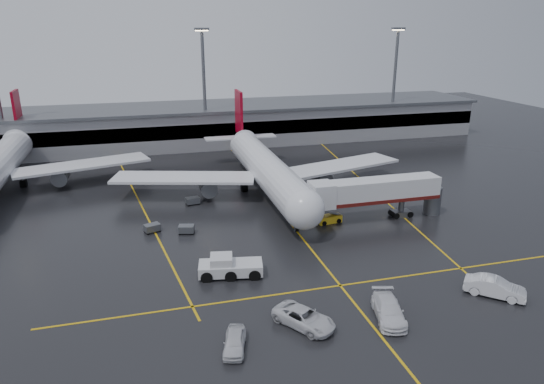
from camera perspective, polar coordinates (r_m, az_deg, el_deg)
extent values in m
plane|color=black|center=(71.66, 1.12, -2.39)|extent=(220.00, 220.00, 0.00)
cube|color=gold|center=(71.66, 1.12, -2.38)|extent=(0.25, 90.00, 0.02)
cube|color=gold|center=(52.93, 7.95, -10.73)|extent=(60.00, 0.25, 0.02)
cube|color=gold|center=(78.48, -15.16, -1.14)|extent=(9.99, 69.35, 0.02)
cube|color=gold|center=(86.73, 10.72, 1.11)|extent=(7.57, 69.64, 0.02)
cube|color=gray|center=(115.73, -5.62, 7.85)|extent=(120.00, 18.00, 8.00)
cube|color=black|center=(107.14, -4.81, 7.25)|extent=(120.00, 0.40, 3.00)
cube|color=#595B60|center=(114.99, -5.69, 9.95)|extent=(122.00, 19.00, 0.60)
cylinder|color=#595B60|center=(107.79, -7.88, 11.53)|extent=(0.70, 0.70, 25.00)
cube|color=#595B60|center=(106.94, -8.20, 18.29)|extent=(3.00, 1.20, 0.50)
cube|color=#FFE5B2|center=(106.95, -8.19, 18.13)|extent=(2.60, 0.90, 0.20)
cylinder|color=#595B60|center=(122.06, 14.02, 12.00)|extent=(0.70, 0.70, 25.00)
cube|color=#595B60|center=(121.31, 14.52, 17.96)|extent=(3.00, 1.20, 0.50)
cube|color=#FFE5B2|center=(121.31, 14.51, 17.81)|extent=(2.60, 0.90, 0.20)
cylinder|color=silver|center=(77.61, -0.52, 2.57)|extent=(5.20, 36.00, 5.20)
sphere|color=silver|center=(61.27, 3.78, -2.00)|extent=(5.20, 5.20, 5.20)
cone|color=silver|center=(97.28, -3.70, 6.27)|extent=(4.94, 8.00, 4.94)
cube|color=maroon|center=(97.30, -3.88, 9.21)|extent=(0.50, 5.50, 8.50)
cube|color=silver|center=(97.24, -3.70, 6.38)|extent=(14.00, 3.00, 0.25)
cube|color=silver|center=(77.64, -10.22, 1.66)|extent=(22.80, 11.83, 0.40)
cube|color=silver|center=(83.74, 7.77, 3.06)|extent=(22.80, 11.83, 0.40)
cylinder|color=#595B60|center=(77.46, -7.52, 0.67)|extent=(2.60, 4.50, 2.60)
cylinder|color=#595B60|center=(81.97, 5.74, 1.77)|extent=(2.60, 4.50, 2.60)
cylinder|color=#595B60|center=(65.09, 2.86, -3.73)|extent=(0.56, 0.56, 2.00)
cylinder|color=#595B60|center=(80.64, -3.26, 0.80)|extent=(0.56, 0.56, 2.00)
cylinder|color=#595B60|center=(82.13, 1.11, 1.17)|extent=(0.56, 0.56, 2.00)
cylinder|color=black|center=(65.31, 2.86, -4.17)|extent=(0.40, 1.10, 1.10)
cylinder|color=black|center=(80.78, -3.25, 0.50)|extent=(1.00, 1.40, 1.40)
cylinder|color=black|center=(82.27, 1.11, 0.87)|extent=(1.00, 1.40, 1.40)
cone|color=silver|center=(109.61, -27.23, 5.65)|extent=(4.94, 8.00, 4.94)
cube|color=maroon|center=(109.73, -27.52, 8.24)|extent=(0.50, 5.50, 8.50)
cube|color=silver|center=(109.57, -27.25, 5.75)|extent=(14.00, 3.00, 0.25)
cube|color=silver|center=(89.52, -21.23, 2.97)|extent=(22.80, 11.83, 0.40)
cylinder|color=#595B60|center=(89.39, -23.40, 1.73)|extent=(2.60, 4.50, 2.60)
cylinder|color=#595B60|center=(92.71, -27.00, 1.14)|extent=(0.56, 0.56, 2.00)
cylinder|color=black|center=(92.83, -26.96, 0.87)|extent=(1.00, 1.40, 1.40)
cube|color=silver|center=(69.22, 12.14, 0.27)|extent=(18.00, 3.20, 3.00)
cube|color=#53120E|center=(69.64, 12.07, -0.75)|extent=(18.00, 3.30, 0.50)
cube|color=silver|center=(65.97, 5.78, -0.33)|extent=(3.00, 3.40, 3.30)
cylinder|color=#595B60|center=(72.04, 14.82, -1.65)|extent=(0.80, 0.80, 3.00)
cube|color=#595B60|center=(72.40, 14.75, -2.43)|extent=(2.60, 1.60, 0.90)
cylinder|color=#595B60|center=(74.43, 18.20, -0.91)|extent=(2.40, 2.40, 4.00)
cylinder|color=black|center=(71.88, 13.99, -2.53)|extent=(0.90, 1.80, 0.90)
cylinder|color=black|center=(72.94, 15.50, -2.34)|extent=(0.90, 1.80, 0.90)
cube|color=silver|center=(54.18, -4.83, -8.81)|extent=(7.29, 3.96, 1.18)
cube|color=silver|center=(53.75, -5.92, -7.90)|extent=(2.76, 2.76, 0.99)
cube|color=black|center=(53.75, -5.92, -7.90)|extent=(2.48, 2.48, 0.89)
cylinder|color=black|center=(54.43, -7.56, -9.19)|extent=(1.80, 3.14, 1.28)
cylinder|color=black|center=(54.34, -4.82, -9.13)|extent=(1.80, 3.14, 1.28)
cylinder|color=black|center=(54.38, -2.09, -9.05)|extent=(1.80, 3.14, 1.28)
cube|color=yellow|center=(68.39, 6.68, -3.12)|extent=(3.55, 1.83, 1.04)
cube|color=#595B60|center=(68.03, 6.71, -2.35)|extent=(3.36, 1.26, 1.18)
cylinder|color=black|center=(67.97, 5.83, -3.45)|extent=(0.86, 1.68, 0.66)
cylinder|color=black|center=(69.01, 7.50, -3.17)|extent=(0.86, 1.68, 0.66)
imported|color=silver|center=(45.91, 3.75, -14.42)|extent=(5.67, 6.51, 1.67)
imported|color=white|center=(48.05, 13.43, -13.23)|extent=(3.97, 6.50, 1.76)
imported|color=silver|center=(55.01, 24.52, -10.07)|extent=(5.68, 5.46, 1.93)
imported|color=silver|center=(43.21, -4.38, -16.97)|extent=(2.91, 4.69, 1.49)
cube|color=#595B60|center=(65.38, -9.95, -4.23)|extent=(2.25, 1.73, 0.90)
cylinder|color=black|center=(65.23, -10.68, -4.78)|extent=(0.40, 0.20, 0.40)
cylinder|color=black|center=(64.99, -9.28, -4.79)|extent=(0.40, 0.20, 0.40)
cylinder|color=black|center=(66.13, -10.55, -4.44)|extent=(0.40, 0.20, 0.40)
cylinder|color=black|center=(65.90, -9.17, -4.44)|extent=(0.40, 0.20, 0.40)
cube|color=#595B60|center=(66.69, -13.79, -4.03)|extent=(2.33, 1.92, 0.90)
cylinder|color=black|center=(66.18, -14.23, -4.70)|extent=(0.40, 0.20, 0.40)
cylinder|color=black|center=(66.71, -12.96, -4.40)|extent=(0.40, 0.20, 0.40)
cylinder|color=black|center=(67.05, -14.55, -4.41)|extent=(0.40, 0.20, 0.40)
cylinder|color=black|center=(67.57, -13.29, -4.12)|extent=(0.40, 0.20, 0.40)
cube|color=#595B60|center=(75.59, -9.23, -0.96)|extent=(2.22, 1.67, 0.90)
cylinder|color=black|center=(75.08, -9.68, -1.51)|extent=(0.40, 0.20, 0.40)
cylinder|color=black|center=(75.52, -8.52, -1.32)|extent=(0.40, 0.20, 0.40)
cylinder|color=black|center=(75.99, -9.90, -1.27)|extent=(0.40, 0.20, 0.40)
cylinder|color=black|center=(76.42, -8.76, -1.09)|extent=(0.40, 0.20, 0.40)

